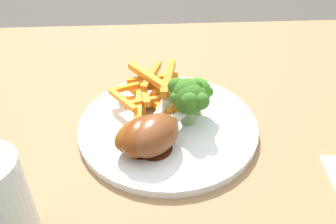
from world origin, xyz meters
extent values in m
cube|color=#8E6B47|center=(0.00, 0.00, 0.73)|extent=(1.09, 0.66, 0.03)
cylinder|color=brown|center=(0.49, -0.27, 0.36)|extent=(0.06, 0.06, 0.71)
cylinder|color=silver|center=(0.04, 0.06, 0.75)|extent=(0.26, 0.26, 0.01)
cylinder|color=#77A05E|center=(0.01, 0.06, 0.77)|extent=(0.02, 0.02, 0.03)
sphere|color=#34691F|center=(0.01, 0.06, 0.80)|extent=(0.05, 0.05, 0.05)
sphere|color=#34691F|center=(0.03, 0.06, 0.80)|extent=(0.02, 0.02, 0.02)
sphere|color=#34691F|center=(0.00, 0.07, 0.80)|extent=(0.02, 0.02, 0.02)
sphere|color=#34691F|center=(0.02, 0.07, 0.81)|extent=(0.03, 0.03, 0.03)
cylinder|color=#90B44C|center=(0.02, 0.05, 0.77)|extent=(0.02, 0.02, 0.03)
sphere|color=#36681D|center=(0.02, 0.05, 0.80)|extent=(0.04, 0.04, 0.04)
sphere|color=#36681D|center=(0.03, 0.04, 0.81)|extent=(0.02, 0.02, 0.02)
sphere|color=#36681D|center=(0.00, 0.05, 0.80)|extent=(0.02, 0.02, 0.02)
sphere|color=#36681D|center=(0.01, 0.04, 0.81)|extent=(0.02, 0.02, 0.02)
sphere|color=#36681D|center=(0.03, 0.04, 0.81)|extent=(0.02, 0.02, 0.02)
sphere|color=#36681D|center=(0.02, 0.06, 0.80)|extent=(0.02, 0.02, 0.02)
sphere|color=#36681D|center=(0.03, 0.05, 0.81)|extent=(0.02, 0.02, 0.02)
cylinder|color=#7FAC5C|center=(0.00, 0.03, 0.77)|extent=(0.02, 0.02, 0.02)
sphere|color=#31771C|center=(0.00, 0.03, 0.80)|extent=(0.04, 0.04, 0.04)
sphere|color=#31771C|center=(0.02, 0.04, 0.80)|extent=(0.02, 0.02, 0.02)
sphere|color=#31771C|center=(0.01, 0.04, 0.79)|extent=(0.02, 0.02, 0.02)
sphere|color=#31771C|center=(-0.02, 0.03, 0.80)|extent=(0.02, 0.02, 0.02)
cube|color=orange|center=(0.07, 0.01, 0.76)|extent=(0.10, 0.04, 0.01)
cube|color=orange|center=(0.06, -0.03, 0.78)|extent=(0.08, 0.02, 0.01)
cube|color=orange|center=(0.05, 0.01, 0.77)|extent=(0.02, 0.10, 0.01)
cube|color=orange|center=(0.09, 0.04, 0.77)|extent=(0.02, 0.09, 0.01)
cube|color=orange|center=(0.11, 0.03, 0.78)|extent=(0.04, 0.05, 0.01)
cube|color=#C6721E|center=(0.07, 0.03, 0.78)|extent=(0.08, 0.03, 0.01)
cube|color=orange|center=(0.04, -0.01, 0.78)|extent=(0.08, 0.02, 0.01)
cube|color=orange|center=(0.10, -0.01, 0.78)|extent=(0.06, 0.03, 0.01)
cube|color=orange|center=(0.08, -0.01, 0.78)|extent=(0.02, 0.10, 0.01)
cube|color=orange|center=(0.07, 0.01, 0.76)|extent=(0.07, 0.01, 0.01)
cube|color=#C6721E|center=(0.07, -0.03, 0.79)|extent=(0.04, 0.08, 0.01)
cube|color=orange|center=(0.07, 0.00, 0.76)|extent=(0.05, 0.06, 0.01)
cube|color=#C4711D|center=(0.04, -0.01, 0.80)|extent=(0.03, 0.10, 0.01)
cube|color=orange|center=(0.08, 0.00, 0.76)|extent=(0.01, 0.06, 0.01)
cube|color=orange|center=(0.05, -0.02, 0.78)|extent=(0.04, 0.07, 0.01)
cube|color=orange|center=(0.07, -0.01, 0.80)|extent=(0.06, 0.08, 0.01)
cube|color=orange|center=(0.07, 0.01, 0.77)|extent=(0.07, 0.08, 0.01)
cylinder|color=#4B1C09|center=(0.08, 0.11, 0.76)|extent=(0.04, 0.04, 0.00)
ellipsoid|color=#6B300F|center=(0.08, 0.11, 0.78)|extent=(0.08, 0.09, 0.05)
cylinder|color=beige|center=(0.06, 0.05, 0.78)|extent=(0.03, 0.04, 0.01)
sphere|color=silver|center=(0.05, 0.03, 0.78)|extent=(0.02, 0.02, 0.02)
cylinder|color=#532409|center=(0.08, 0.10, 0.76)|extent=(0.04, 0.04, 0.00)
ellipsoid|color=brown|center=(0.08, 0.10, 0.78)|extent=(0.09, 0.09, 0.04)
cylinder|color=beige|center=(0.03, 0.06, 0.78)|extent=(0.04, 0.03, 0.01)
sphere|color=silver|center=(0.01, 0.05, 0.78)|extent=(0.02, 0.02, 0.02)
cylinder|color=#4F2311|center=(0.07, 0.11, 0.76)|extent=(0.05, 0.05, 0.00)
ellipsoid|color=brown|center=(0.07, 0.11, 0.78)|extent=(0.09, 0.10, 0.05)
cylinder|color=beige|center=(0.02, 0.06, 0.78)|extent=(0.03, 0.04, 0.01)
sphere|color=silver|center=(0.01, 0.05, 0.78)|extent=(0.02, 0.02, 0.02)
camera|label=1|loc=(0.07, 0.47, 1.09)|focal=38.50mm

